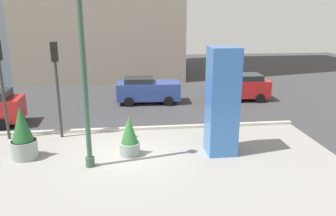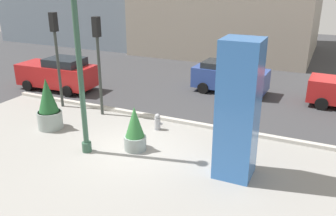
{
  "view_description": "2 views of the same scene",
  "coord_description": "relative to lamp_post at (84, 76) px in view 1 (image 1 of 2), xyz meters",
  "views": [
    {
      "loc": [
        0.17,
        -13.76,
        6.06
      ],
      "look_at": [
        1.75,
        -0.47,
        2.19
      ],
      "focal_mm": 36.29,
      "sensor_mm": 36.0,
      "label": 1
    },
    {
      "loc": [
        6.52,
        -10.78,
        6.39
      ],
      "look_at": [
        1.74,
        -0.48,
        2.13
      ],
      "focal_mm": 37.98,
      "sensor_mm": 36.0,
      "label": 2
    }
  ],
  "objects": [
    {
      "name": "potted_plant_mid_plaza",
      "position": [
        -2.83,
        1.15,
        -2.65
      ],
      "size": [
        1.07,
        1.07,
        2.29
      ],
      "color": "gray",
      "rests_on": "ground_plane"
    },
    {
      "name": "plaza_pavement",
      "position": [
        1.47,
        -1.01,
        -3.68
      ],
      "size": [
        18.0,
        10.0,
        0.02
      ],
      "primitive_type": "cube",
      "color": "gray",
      "rests_on": "ground_plane"
    },
    {
      "name": "fire_hydrant",
      "position": [
        1.54,
        3.01,
        -3.31
      ],
      "size": [
        0.36,
        0.26,
        0.75
      ],
      "color": "#99999E",
      "rests_on": "ground_plane"
    },
    {
      "name": "curb_strip",
      "position": [
        1.47,
        4.11,
        -3.6
      ],
      "size": [
        18.0,
        0.24,
        0.16
      ],
      "primitive_type": "cube",
      "color": "#B7B2A8",
      "rests_on": "ground_plane"
    },
    {
      "name": "traffic_light_corner",
      "position": [
        -4.24,
        3.58,
        -0.5
      ],
      "size": [
        0.28,
        0.42,
        4.74
      ],
      "color": "#333833",
      "rests_on": "ground_plane"
    },
    {
      "name": "car_far_lane",
      "position": [
        2.89,
        9.52,
        -2.78
      ],
      "size": [
        4.25,
        2.09,
        1.75
      ],
      "color": "#2D4793",
      "rests_on": "ground_plane"
    },
    {
      "name": "car_curb_west",
      "position": [
        9.29,
        9.56,
        -2.76
      ],
      "size": [
        4.14,
        2.16,
        1.81
      ],
      "color": "red",
      "rests_on": "ground_plane"
    },
    {
      "name": "potted_plant_by_pillar",
      "position": [
        1.6,
        0.95,
        -2.86
      ],
      "size": [
        0.87,
        0.87,
        1.77
      ],
      "color": "gray",
      "rests_on": "ground_plane"
    },
    {
      "name": "traffic_light_far_side",
      "position": [
        -1.73,
        3.52,
        -0.53
      ],
      "size": [
        0.28,
        0.42,
        4.66
      ],
      "color": "#333833",
      "rests_on": "ground_plane"
    },
    {
      "name": "ground_plane",
      "position": [
        1.47,
        4.99,
        -3.68
      ],
      "size": [
        60.0,
        60.0,
        0.0
      ],
      "primitive_type": "plane",
      "color": "#38383A"
    },
    {
      "name": "lamp_post",
      "position": [
        0.0,
        0.0,
        0.0
      ],
      "size": [
        0.44,
        0.44,
        7.53
      ],
      "color": "#335642",
      "rests_on": "ground_plane"
    },
    {
      "name": "art_pillar_blue",
      "position": [
        5.56,
        0.77,
        -1.36
      ],
      "size": [
        1.23,
        1.23,
        4.63
      ],
      "primitive_type": "cube",
      "color": "#3870BC",
      "rests_on": "ground_plane"
    }
  ]
}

